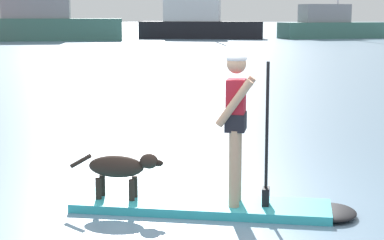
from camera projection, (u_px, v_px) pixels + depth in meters
name	position (u px, v px, depth m)	size (l,w,h in m)	color
ground_plane	(201.00, 210.00, 7.58)	(400.00, 400.00, 0.00)	slate
paddleboard	(220.00, 207.00, 7.54)	(3.32, 1.54, 0.10)	#33B2BF
person_paddler	(237.00, 117.00, 7.34)	(0.66, 0.56, 1.72)	tan
dog	(121.00, 168.00, 7.66)	(1.11, 0.40, 0.55)	#2D231E
moored_boat_far_port	(44.00, 22.00, 57.04)	(12.88, 3.25, 5.08)	#3F7266
moored_boat_port	(198.00, 24.00, 61.62)	(11.87, 5.34, 8.77)	black
moored_boat_starboard	(330.00, 25.00, 62.70)	(10.55, 4.81, 10.27)	#3F7266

